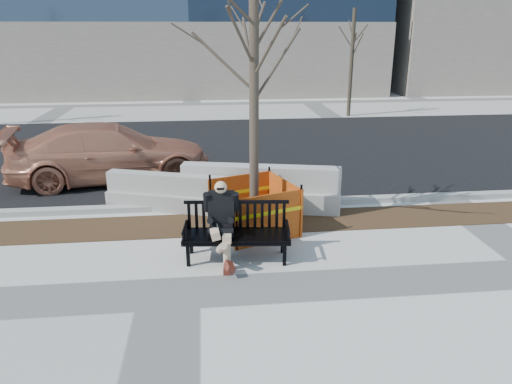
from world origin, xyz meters
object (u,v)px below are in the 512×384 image
Objects in this scene: sedan at (113,180)px; jersey_barrier_right at (260,208)px; seated_man at (222,258)px; tree_fence at (254,230)px; bench at (237,259)px; jersey_barrier_left at (171,209)px.

jersey_barrier_right is at bearing -134.39° from sedan.
seated_man is 5.51m from sedan.
seated_man is at bearing -121.20° from tree_fence.
sedan is (-2.92, 4.90, 0.00)m from bench.
jersey_barrier_left is (-1.28, 2.57, 0.00)m from bench.
bench is at bearing -109.70° from tree_fence.
bench is 0.26m from seated_man.
sedan is 4.39m from jersey_barrier_right.
sedan is at bearing 132.12° from tree_fence.
tree_fence reaches higher than jersey_barrier_left.
sedan reaches higher than jersey_barrier_right.
tree_fence reaches higher than seated_man.
seated_man is 1.31m from tree_fence.
jersey_barrier_left is at bearing 121.67° from bench.
jersey_barrier_right is (0.69, 2.39, 0.00)m from bench.
sedan reaches higher than bench.
sedan is at bearing 143.35° from jersey_barrier_left.
bench is 0.54× the size of jersey_barrier_right.
seated_man reaches higher than jersey_barrier_left.
bench is at bearing -11.07° from seated_man.
tree_fence is 1.04× the size of sedan.
seated_man is at bearing -99.40° from jersey_barrier_right.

